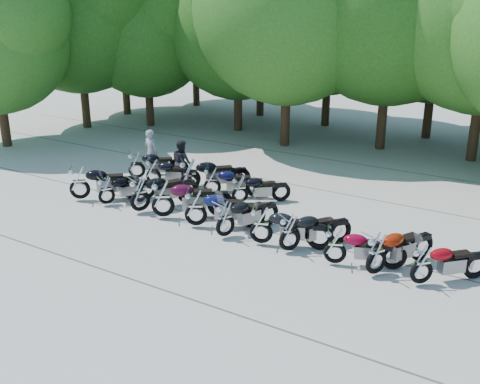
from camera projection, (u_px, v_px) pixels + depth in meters
The scene contains 29 objects.
ground at pixel (213, 242), 16.38m from camera, with size 90.00×90.00×0.00m, color #9E9A8F.
tree_0 at pixel (121, 21), 32.74m from camera, with size 7.50×7.50×9.21m.
tree_1 at pixel (146, 32), 29.78m from camera, with size 6.97×6.97×8.55m.
tree_2 at pixel (238, 28), 28.57m from camera, with size 7.31×7.31×8.97m.
tree_3 at pixel (288, 8), 25.11m from camera, with size 8.70×8.70×10.67m.
tree_4 at pixel (392, 1), 24.42m from camera, with size 9.13×9.13×11.20m.
tree_9 at pixel (194, 19), 35.46m from camera, with size 7.59×7.59×9.32m.
tree_10 at pixel (261, 18), 32.28m from camera, with size 7.78×7.78×9.55m.
tree_11 at pixel (330, 23), 29.62m from camera, with size 7.56×7.56×9.28m.
tree_12 at pixel (439, 21), 26.78m from camera, with size 7.88×7.88×9.67m.
tree_17 at pixel (77, 12), 29.00m from camera, with size 8.31×8.31×10.20m.
motorcycle_0 at pixel (79, 182), 19.49m from camera, with size 0.75×2.47×1.39m, color black, non-canonical shape.
motorcycle_1 at pixel (106, 190), 19.07m from camera, with size 0.62×2.03×1.15m, color black, non-canonical shape.
motorcycle_2 at pixel (140, 193), 18.37m from camera, with size 0.75×2.47×1.40m, color black, non-canonical shape.
motorcycle_3 at pixel (163, 197), 17.88m from camera, with size 0.78×2.57×1.45m, color #3D081F, non-canonical shape.
motorcycle_4 at pixel (196, 207), 17.19m from camera, with size 0.74×2.42×1.37m, color #0E133E, non-canonical shape.
motorcycle_5 at pixel (225, 218), 16.44m from camera, with size 0.69×2.26×1.28m, color black, non-canonical shape.
motorcycle_6 at pixel (261, 224), 15.95m from camera, with size 0.70×2.31×1.30m, color black, non-canonical shape.
motorcycle_7 at pixel (290, 231), 15.50m from camera, with size 0.68×2.25×1.27m, color black, non-canonical shape.
motorcycle_8 at pixel (335, 245), 14.76m from camera, with size 0.63×2.09×1.18m, color maroon, non-canonical shape.
motorcycle_9 at pixel (377, 252), 14.16m from camera, with size 0.71×2.35×1.33m, color maroon, non-canonical shape.
motorcycle_10 at pixel (422, 263), 13.70m from camera, with size 0.65×2.13×1.20m, color maroon, non-canonical shape.
motorcycle_11 at pixel (137, 164), 21.81m from camera, with size 0.69×2.28×1.29m, color black, non-canonical shape.
motorcycle_12 at pixel (153, 171), 21.16m from camera, with size 0.63×2.06×1.16m, color black, non-canonical shape.
motorcycle_13 at pixel (190, 174), 20.25m from camera, with size 0.78×2.56×1.45m, color black, non-canonical shape.
motorcycle_14 at pixel (212, 180), 19.93m from camera, with size 0.66×2.17×1.23m, color black, non-canonical shape.
motorcycle_15 at pixel (240, 188), 19.19m from camera, with size 0.62×2.03×1.15m, color black, non-canonical shape.
rider_0 at pixel (151, 152), 22.42m from camera, with size 0.67×0.44×1.83m, color gray.
rider_1 at pixel (182, 162), 21.23m from camera, with size 0.84×0.65×1.73m, color black.
Camera 1 is at (8.67, -12.28, 6.73)m, focal length 42.00 mm.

